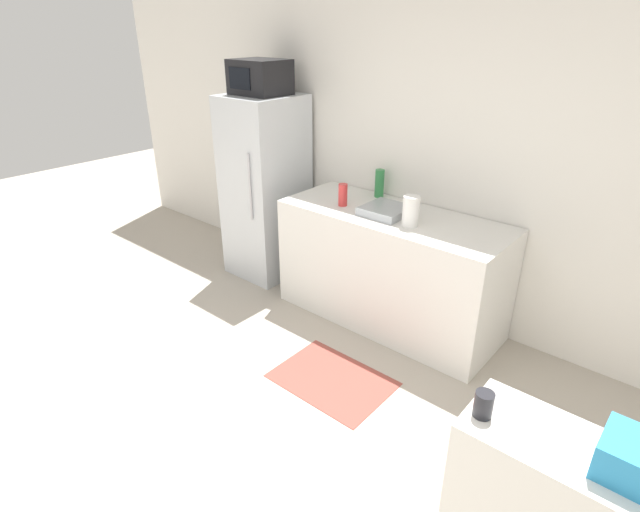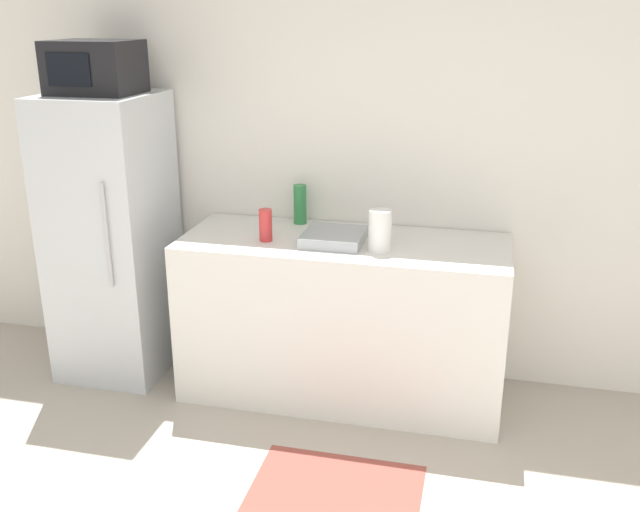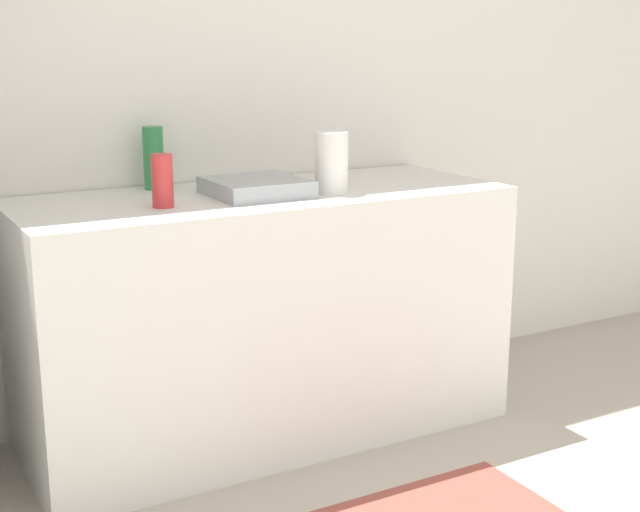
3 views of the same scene
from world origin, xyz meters
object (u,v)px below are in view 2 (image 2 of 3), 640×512
refrigerator (112,238)px  paper_towel_roll (380,231)px  bottle_tall (300,204)px  bottle_short (266,225)px  microwave (95,67)px

refrigerator → paper_towel_roll: 1.65m
refrigerator → paper_towel_roll: bearing=-4.2°
bottle_tall → bottle_short: 0.38m
bottle_short → refrigerator: bearing=174.4°
microwave → paper_towel_roll: (1.64, -0.12, -0.79)m
paper_towel_roll → bottle_tall: bearing=143.9°
microwave → bottle_tall: 1.38m
refrigerator → bottle_tall: bearing=14.0°
bottle_tall → refrigerator: bearing=-166.0°
bottle_tall → bottle_short: bearing=-104.7°
refrigerator → microwave: size_ratio=3.66×
bottle_tall → paper_towel_roll: (0.54, -0.39, -0.01)m
refrigerator → bottle_tall: (1.10, 0.27, 0.20)m
microwave → paper_towel_roll: bearing=-4.2°
bottle_short → paper_towel_roll: bearing=-2.1°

